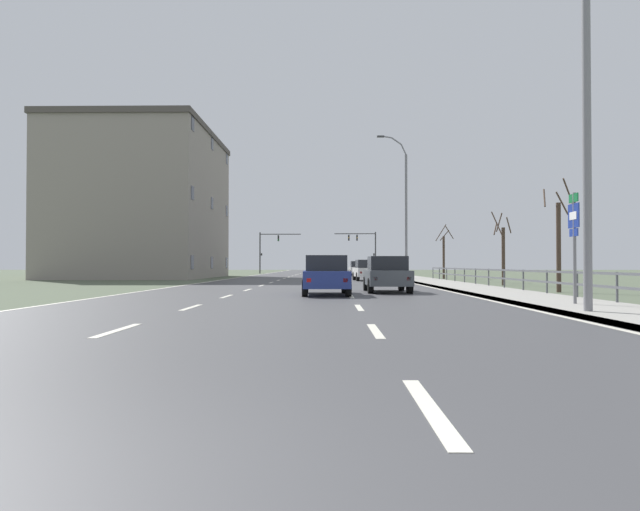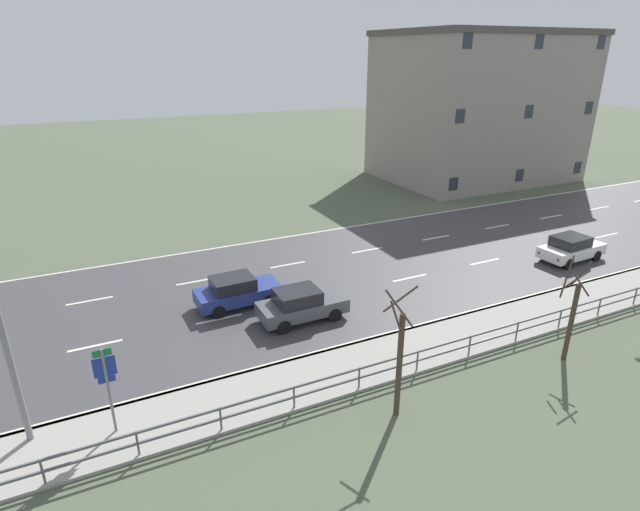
# 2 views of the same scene
# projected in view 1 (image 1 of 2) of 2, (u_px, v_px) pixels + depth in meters

# --- Properties ---
(ground_plane) EXTENTS (160.00, 160.00, 0.12)m
(ground_plane) POSITION_uv_depth(u_px,v_px,m) (312.00, 279.00, 50.65)
(ground_plane) COLOR #4C5642
(road_asphalt_strip) EXTENTS (14.00, 120.00, 0.03)m
(road_asphalt_strip) POSITION_uv_depth(u_px,v_px,m) (316.00, 275.00, 62.64)
(road_asphalt_strip) COLOR #3D3D3F
(road_asphalt_strip) RESTS_ON ground
(sidewalk_right) EXTENTS (3.00, 120.00, 0.12)m
(sidewalk_right) POSITION_uv_depth(u_px,v_px,m) (391.00, 275.00, 62.51)
(sidewalk_right) COLOR gray
(sidewalk_right) RESTS_ON ground
(guardrail) EXTENTS (0.07, 39.07, 1.00)m
(guardrail) POSITION_uv_depth(u_px,v_px,m) (513.00, 276.00, 25.26)
(guardrail) COLOR #515459
(guardrail) RESTS_ON ground
(street_lamp_foreground) EXTENTS (2.63, 0.24, 10.50)m
(street_lamp_foreground) POSITION_uv_depth(u_px,v_px,m) (579.00, 100.00, 13.21)
(street_lamp_foreground) COLOR slate
(street_lamp_foreground) RESTS_ON ground
(street_lamp_midground) EXTENTS (2.39, 0.24, 11.47)m
(street_lamp_midground) POSITION_uv_depth(u_px,v_px,m) (404.00, 209.00, 44.05)
(street_lamp_midground) COLOR slate
(street_lamp_midground) RESTS_ON ground
(highway_sign) EXTENTS (0.09, 0.68, 3.24)m
(highway_sign) POSITION_uv_depth(u_px,v_px,m) (574.00, 234.00, 15.67)
(highway_sign) COLOR slate
(highway_sign) RESTS_ON ground
(traffic_signal_right) EXTENTS (5.73, 0.36, 5.72)m
(traffic_signal_right) POSITION_uv_depth(u_px,v_px,m) (365.00, 244.00, 76.68)
(traffic_signal_right) COLOR #38383A
(traffic_signal_right) RESTS_ON ground
(traffic_signal_left) EXTENTS (5.66, 0.36, 5.61)m
(traffic_signal_left) POSITION_uv_depth(u_px,v_px,m) (268.00, 246.00, 76.00)
(traffic_signal_left) COLOR #38383A
(traffic_signal_left) RESTS_ON ground
(car_near_left) EXTENTS (1.92, 4.14, 1.57)m
(car_near_left) POSITION_uv_depth(u_px,v_px,m) (329.00, 268.00, 63.97)
(car_near_left) COLOR #474C51
(car_near_left) RESTS_ON ground
(car_mid_centre) EXTENTS (1.89, 4.13, 1.57)m
(car_mid_centre) POSITION_uv_depth(u_px,v_px,m) (358.00, 268.00, 58.65)
(car_mid_centre) COLOR silver
(car_mid_centre) RESTS_ON ground
(car_far_left) EXTENTS (1.93, 4.15, 1.57)m
(car_far_left) POSITION_uv_depth(u_px,v_px,m) (326.00, 275.00, 22.05)
(car_far_left) COLOR navy
(car_far_left) RESTS_ON ground
(car_far_right) EXTENTS (2.01, 4.19, 1.57)m
(car_far_right) POSITION_uv_depth(u_px,v_px,m) (367.00, 270.00, 41.74)
(car_far_right) COLOR silver
(car_far_right) RESTS_ON ground
(car_near_right) EXTENTS (1.86, 4.11, 1.57)m
(car_near_right) POSITION_uv_depth(u_px,v_px,m) (387.00, 274.00, 24.28)
(car_near_right) COLOR #474C51
(car_near_right) RESTS_ON ground
(brick_building) EXTENTS (12.92, 17.63, 13.53)m
(brick_building) POSITION_uv_depth(u_px,v_px,m) (144.00, 205.00, 51.92)
(brick_building) COLOR gray
(brick_building) RESTS_ON ground
(bare_tree_near) EXTENTS (1.40, 1.49, 4.93)m
(bare_tree_near) POSITION_uv_depth(u_px,v_px,m) (559.00, 242.00, 24.45)
(bare_tree_near) COLOR #423328
(bare_tree_near) RESTS_ON ground
(bare_tree_mid) EXTENTS (1.14, 1.33, 4.34)m
(bare_tree_mid) POSITION_uv_depth(u_px,v_px,m) (503.00, 251.00, 32.55)
(bare_tree_mid) COLOR #423328
(bare_tree_mid) RESTS_ON ground
(bare_tree_far) EXTENTS (1.51, 1.60, 4.74)m
(bare_tree_far) POSITION_uv_depth(u_px,v_px,m) (444.00, 254.00, 47.94)
(bare_tree_far) COLOR #423328
(bare_tree_far) RESTS_ON ground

